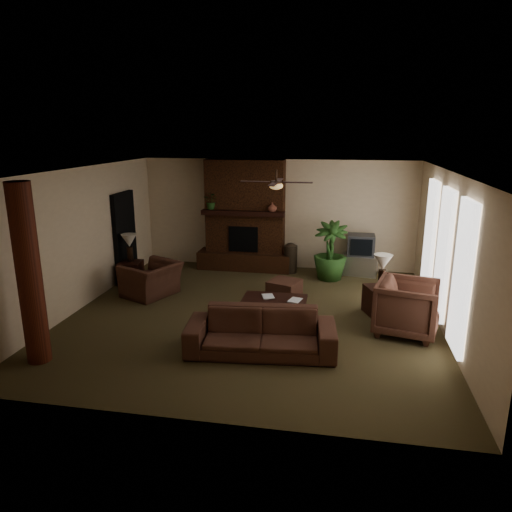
% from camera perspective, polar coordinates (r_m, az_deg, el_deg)
% --- Properties ---
extents(room_shell, '(7.00, 7.00, 7.00)m').
position_cam_1_polar(room_shell, '(8.80, -0.47, 1.22)').
color(room_shell, '#4E4227').
rests_on(room_shell, ground).
extents(fireplace, '(2.40, 0.70, 2.80)m').
position_cam_1_polar(fireplace, '(12.09, -1.34, 3.84)').
color(fireplace, '#4D2714').
rests_on(fireplace, ground).
extents(windows, '(0.08, 3.65, 2.35)m').
position_cam_1_polar(windows, '(9.05, 21.78, 0.19)').
color(windows, white).
rests_on(windows, ground).
extents(log_column, '(0.36, 0.36, 2.80)m').
position_cam_1_polar(log_column, '(7.81, -25.85, -2.11)').
color(log_column, '#5C2517').
rests_on(log_column, ground).
extents(doorway, '(0.10, 1.00, 2.10)m').
position_cam_1_polar(doorway, '(11.63, -15.64, 2.31)').
color(doorway, black).
rests_on(doorway, ground).
extents(ceiling_fan, '(1.35, 1.35, 0.37)m').
position_cam_1_polar(ceiling_fan, '(8.83, 2.47, 8.71)').
color(ceiling_fan, black).
rests_on(ceiling_fan, ceiling).
extents(sofa, '(2.45, 0.92, 0.94)m').
position_cam_1_polar(sofa, '(7.62, 0.61, -8.41)').
color(sofa, '#502E22').
rests_on(sofa, ground).
extents(armchair_left, '(1.11, 1.31, 0.97)m').
position_cam_1_polar(armchair_left, '(10.43, -12.64, -2.15)').
color(armchair_left, '#502E22').
rests_on(armchair_left, ground).
extents(armchair_right, '(1.19, 1.24, 1.07)m').
position_cam_1_polar(armchair_right, '(8.69, 17.97, -5.69)').
color(armchair_right, '#502E22').
rests_on(armchair_right, ground).
extents(coffee_table, '(1.20, 0.70, 0.43)m').
position_cam_1_polar(coffee_table, '(8.92, 2.26, -5.50)').
color(coffee_table, black).
rests_on(coffee_table, ground).
extents(ottoman, '(0.77, 0.77, 0.40)m').
position_cam_1_polar(ottoman, '(10.09, 3.46, -4.08)').
color(ottoman, '#502E22').
rests_on(ottoman, ground).
extents(tv_stand, '(0.92, 0.64, 0.50)m').
position_cam_1_polar(tv_stand, '(12.00, 12.47, -1.04)').
color(tv_stand, silver).
rests_on(tv_stand, ground).
extents(tv, '(0.65, 0.53, 0.52)m').
position_cam_1_polar(tv, '(11.87, 12.62, 1.31)').
color(tv, '#373739').
rests_on(tv, tv_stand).
extents(floor_vase, '(0.34, 0.34, 0.77)m').
position_cam_1_polar(floor_vase, '(11.88, 4.21, 0.02)').
color(floor_vase, '#33271C').
rests_on(floor_vase, ground).
extents(floor_plant, '(0.83, 1.43, 0.79)m').
position_cam_1_polar(floor_plant, '(11.46, 8.93, -0.89)').
color(floor_plant, '#2D5522').
rests_on(floor_plant, ground).
extents(side_table_left, '(0.56, 0.56, 0.55)m').
position_cam_1_polar(side_table_left, '(11.34, -14.95, -2.02)').
color(side_table_left, black).
rests_on(side_table_left, ground).
extents(lamp_left, '(0.46, 0.46, 0.65)m').
position_cam_1_polar(lamp_left, '(11.18, -15.14, 1.58)').
color(lamp_left, black).
rests_on(lamp_left, side_table_left).
extents(side_table_right, '(0.64, 0.64, 0.55)m').
position_cam_1_polar(side_table_right, '(9.57, 14.68, -5.18)').
color(side_table_right, black).
rests_on(side_table_right, ground).
extents(lamp_right, '(0.41, 0.41, 0.65)m').
position_cam_1_polar(lamp_right, '(9.34, 15.15, -1.02)').
color(lamp_right, black).
rests_on(lamp_right, side_table_right).
extents(mantel_plant, '(0.48, 0.51, 0.33)m').
position_cam_1_polar(mantel_plant, '(12.00, -5.39, 6.45)').
color(mantel_plant, '#2D5522').
rests_on(mantel_plant, fireplace).
extents(mantel_vase, '(0.26, 0.27, 0.22)m').
position_cam_1_polar(mantel_vase, '(11.59, 1.99, 5.93)').
color(mantel_vase, brown).
rests_on(mantel_vase, fireplace).
extents(book_a, '(0.21, 0.09, 0.29)m').
position_cam_1_polar(book_a, '(8.88, 0.78, -4.19)').
color(book_a, '#999999').
rests_on(book_a, coffee_table).
extents(book_b, '(0.21, 0.08, 0.29)m').
position_cam_1_polar(book_b, '(8.78, 4.14, -4.47)').
color(book_b, '#999999').
rests_on(book_b, coffee_table).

